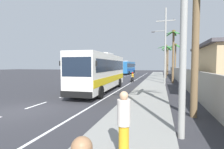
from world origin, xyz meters
TOP-DOWN VIEW (x-y plane):
  - ground_plane at (0.00, 0.00)m, footprint 160.00×160.00m
  - sidewalk_kerb at (6.80, 10.00)m, footprint 3.20×90.00m
  - lane_markings at (2.16, 14.70)m, footprint 3.73×71.00m
  - boundary_wall at (10.60, 14.00)m, footprint 0.24×60.00m
  - coach_bus_foreground at (2.01, 8.64)m, footprint 3.10×11.47m
  - coach_bus_far_lane at (-1.69, 41.97)m, footprint 3.20×10.97m
  - motorcycle_beside_bus at (3.59, 18.58)m, footprint 0.56×1.96m
  - pedestrian_midwalk at (6.90, -3.24)m, footprint 0.36×0.36m
  - utility_pole_nearest at (8.58, -1.16)m, footprint 2.22×0.24m
  - utility_pole_mid at (8.31, 16.62)m, footprint 3.09×0.24m
  - palm_nearest at (9.53, 18.84)m, footprint 2.56×2.61m
  - palm_second at (9.49, 38.34)m, footprint 3.24×3.11m
  - palm_third at (8.77, 28.24)m, footprint 3.39×3.10m
  - palm_fourth at (9.46, 1.69)m, footprint 3.25×3.32m
  - palm_farthest at (10.88, 32.42)m, footprint 3.20×3.15m

SIDE VIEW (x-z plane):
  - ground_plane at x=0.00m, z-range 0.00..0.00m
  - lane_markings at x=2.16m, z-range 0.00..0.01m
  - sidewalk_kerb at x=6.80m, z-range 0.00..0.14m
  - motorcycle_beside_bus at x=3.59m, z-range -0.14..1.41m
  - boundary_wall at x=10.60m, z-range 0.00..2.18m
  - pedestrian_midwalk at x=6.90m, z-range 0.19..2.00m
  - coach_bus_far_lane at x=-1.69m, z-range 0.08..3.94m
  - coach_bus_foreground at x=2.01m, z-range 0.08..4.02m
  - palm_third at x=8.77m, z-range 1.23..7.97m
  - utility_pole_nearest at x=8.58m, z-range 0.18..9.38m
  - palm_second at x=9.49m, z-range 1.34..8.43m
  - palm_fourth at x=9.46m, z-range 1.38..8.59m
  - palm_farthest at x=10.88m, z-range 1.37..8.77m
  - palm_nearest at x=9.53m, z-range 1.36..9.11m
  - utility_pole_mid at x=8.31m, z-range 0.29..10.57m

